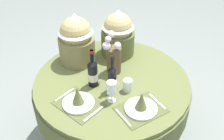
{
  "coord_description": "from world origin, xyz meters",
  "views": [
    {
      "loc": [
        0.11,
        -1.75,
        2.15
      ],
      "look_at": [
        0.0,
        0.03,
        0.8
      ],
      "focal_mm": 43.57,
      "sensor_mm": 36.0,
      "label": 1
    }
  ],
  "objects_px": {
    "dining_table": "(112,93)",
    "wine_glass_right": "(112,88)",
    "place_setting_left": "(78,100)",
    "gift_tub_back_centre": "(118,31)",
    "flower_vase": "(113,57)",
    "wine_bottle_centre": "(112,79)",
    "tumbler_mid": "(128,85)",
    "wine_bottle_left": "(93,73)",
    "gift_tub_back_left": "(76,37)",
    "place_setting_right": "(141,105)"
  },
  "relations": [
    {
      "from": "flower_vase",
      "to": "gift_tub_back_centre",
      "type": "relative_size",
      "value": 0.89
    },
    {
      "from": "gift_tub_back_centre",
      "to": "place_setting_right",
      "type": "bearing_deg",
      "value": -74.57
    },
    {
      "from": "wine_bottle_centre",
      "to": "gift_tub_back_left",
      "type": "height_order",
      "value": "gift_tub_back_left"
    },
    {
      "from": "wine_bottle_centre",
      "to": "flower_vase",
      "type": "bearing_deg",
      "value": 91.24
    },
    {
      "from": "wine_bottle_centre",
      "to": "wine_glass_right",
      "type": "distance_m",
      "value": 0.12
    },
    {
      "from": "wine_glass_right",
      "to": "wine_bottle_centre",
      "type": "bearing_deg",
      "value": 91.1
    },
    {
      "from": "place_setting_right",
      "to": "wine_bottle_centre",
      "type": "relative_size",
      "value": 1.32
    },
    {
      "from": "place_setting_right",
      "to": "flower_vase",
      "type": "relative_size",
      "value": 1.08
    },
    {
      "from": "flower_vase",
      "to": "wine_bottle_left",
      "type": "relative_size",
      "value": 1.19
    },
    {
      "from": "wine_glass_right",
      "to": "place_setting_left",
      "type": "bearing_deg",
      "value": -166.81
    },
    {
      "from": "flower_vase",
      "to": "tumbler_mid",
      "type": "height_order",
      "value": "flower_vase"
    },
    {
      "from": "gift_tub_back_left",
      "to": "wine_bottle_centre",
      "type": "bearing_deg",
      "value": -49.59
    },
    {
      "from": "wine_bottle_left",
      "to": "gift_tub_back_centre",
      "type": "height_order",
      "value": "gift_tub_back_centre"
    },
    {
      "from": "gift_tub_back_centre",
      "to": "place_setting_left",
      "type": "bearing_deg",
      "value": -109.97
    },
    {
      "from": "wine_bottle_left",
      "to": "tumbler_mid",
      "type": "distance_m",
      "value": 0.29
    },
    {
      "from": "wine_bottle_left",
      "to": "flower_vase",
      "type": "bearing_deg",
      "value": 49.82
    },
    {
      "from": "wine_bottle_left",
      "to": "gift_tub_back_left",
      "type": "height_order",
      "value": "gift_tub_back_left"
    },
    {
      "from": "wine_bottle_centre",
      "to": "tumbler_mid",
      "type": "bearing_deg",
      "value": 4.46
    },
    {
      "from": "flower_vase",
      "to": "wine_bottle_centre",
      "type": "relative_size",
      "value": 1.22
    },
    {
      "from": "place_setting_right",
      "to": "tumbler_mid",
      "type": "bearing_deg",
      "value": 116.0
    },
    {
      "from": "wine_bottle_left",
      "to": "wine_glass_right",
      "type": "relative_size",
      "value": 1.86
    },
    {
      "from": "wine_glass_right",
      "to": "gift_tub_back_left",
      "type": "bearing_deg",
      "value": 123.58
    },
    {
      "from": "place_setting_right",
      "to": "gift_tub_back_centre",
      "type": "height_order",
      "value": "gift_tub_back_centre"
    },
    {
      "from": "place_setting_left",
      "to": "gift_tub_back_centre",
      "type": "distance_m",
      "value": 0.78
    },
    {
      "from": "wine_bottle_centre",
      "to": "wine_bottle_left",
      "type": "bearing_deg",
      "value": 159.58
    },
    {
      "from": "wine_bottle_left",
      "to": "gift_tub_back_centre",
      "type": "relative_size",
      "value": 0.75
    },
    {
      "from": "wine_glass_right",
      "to": "tumbler_mid",
      "type": "distance_m",
      "value": 0.19
    },
    {
      "from": "dining_table",
      "to": "gift_tub_back_centre",
      "type": "relative_size",
      "value": 2.97
    },
    {
      "from": "dining_table",
      "to": "gift_tub_back_left",
      "type": "height_order",
      "value": "gift_tub_back_left"
    },
    {
      "from": "wine_bottle_centre",
      "to": "place_setting_right",
      "type": "bearing_deg",
      "value": -42.1
    },
    {
      "from": "tumbler_mid",
      "to": "gift_tub_back_left",
      "type": "xyz_separation_m",
      "value": [
        -0.46,
        0.39,
        0.19
      ]
    },
    {
      "from": "wine_bottle_centre",
      "to": "gift_tub_back_centre",
      "type": "bearing_deg",
      "value": 88.18
    },
    {
      "from": "place_setting_left",
      "to": "wine_bottle_centre",
      "type": "distance_m",
      "value": 0.31
    },
    {
      "from": "place_setting_left",
      "to": "wine_bottle_left",
      "type": "height_order",
      "value": "wine_bottle_left"
    },
    {
      "from": "flower_vase",
      "to": "wine_bottle_centre",
      "type": "height_order",
      "value": "flower_vase"
    },
    {
      "from": "gift_tub_back_left",
      "to": "gift_tub_back_centre",
      "type": "height_order",
      "value": "gift_tub_back_left"
    },
    {
      "from": "place_setting_left",
      "to": "gift_tub_back_centre",
      "type": "bearing_deg",
      "value": 70.03
    },
    {
      "from": "tumbler_mid",
      "to": "gift_tub_back_left",
      "type": "distance_m",
      "value": 0.63
    },
    {
      "from": "place_setting_left",
      "to": "tumbler_mid",
      "type": "relative_size",
      "value": 4.21
    },
    {
      "from": "wine_bottle_left",
      "to": "tumbler_mid",
      "type": "relative_size",
      "value": 3.28
    },
    {
      "from": "place_setting_left",
      "to": "gift_tub_back_left",
      "type": "bearing_deg",
      "value": 99.62
    },
    {
      "from": "wine_glass_right",
      "to": "gift_tub_back_centre",
      "type": "xyz_separation_m",
      "value": [
        0.01,
        0.66,
        0.11
      ]
    },
    {
      "from": "dining_table",
      "to": "wine_glass_right",
      "type": "bearing_deg",
      "value": -86.63
    },
    {
      "from": "flower_vase",
      "to": "gift_tub_back_centre",
      "type": "bearing_deg",
      "value": 85.75
    },
    {
      "from": "flower_vase",
      "to": "wine_bottle_centre",
      "type": "xyz_separation_m",
      "value": [
        0.01,
        -0.24,
        -0.04
      ]
    },
    {
      "from": "flower_vase",
      "to": "wine_glass_right",
      "type": "height_order",
      "value": "flower_vase"
    },
    {
      "from": "wine_glass_right",
      "to": "dining_table",
      "type": "bearing_deg",
      "value": 93.37
    },
    {
      "from": "flower_vase",
      "to": "tumbler_mid",
      "type": "xyz_separation_m",
      "value": [
        0.12,
        -0.23,
        -0.11
      ]
    },
    {
      "from": "dining_table",
      "to": "gift_tub_back_centre",
      "type": "bearing_deg",
      "value": 85.92
    },
    {
      "from": "dining_table",
      "to": "wine_glass_right",
      "type": "relative_size",
      "value": 7.38
    }
  ]
}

